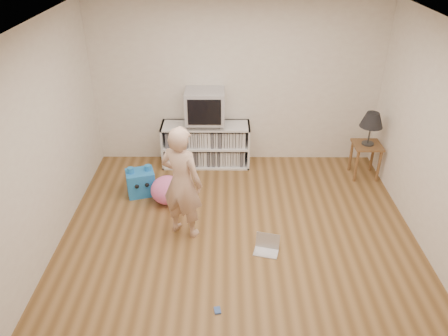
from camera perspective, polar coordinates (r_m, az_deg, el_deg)
ground at (r=5.55m, az=1.91°, el=-9.66°), size 4.50×4.50×0.00m
walls at (r=4.83m, az=2.16°, el=2.32°), size 4.52×4.52×2.60m
ceiling at (r=4.38m, az=2.50°, el=17.57°), size 4.50×4.50×0.01m
media_unit at (r=7.08m, az=-2.37°, el=3.13°), size 1.40×0.45×0.70m
dvd_deck at (r=6.90m, az=-2.44°, el=5.93°), size 0.45×0.35×0.07m
crt_tv at (r=6.79m, az=-2.49°, el=8.11°), size 0.60×0.53×0.50m
side_table at (r=7.03m, az=18.07°, el=2.00°), size 0.42×0.42×0.55m
table_lamp at (r=6.82m, az=18.76°, el=5.90°), size 0.34×0.34×0.52m
person at (r=5.31m, az=-5.54°, el=-1.92°), size 0.64×0.55×1.49m
laptop at (r=5.42m, az=5.61°, el=-10.17°), size 0.34×0.30×0.20m
playing_cards at (r=4.74m, az=-0.86°, el=-18.10°), size 0.08×0.10×0.02m
plush_blue at (r=6.47m, az=-10.83°, el=-1.83°), size 0.46×0.41×0.45m
plush_pink at (r=6.21m, az=-7.41°, el=-2.86°), size 0.60×0.60×0.40m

